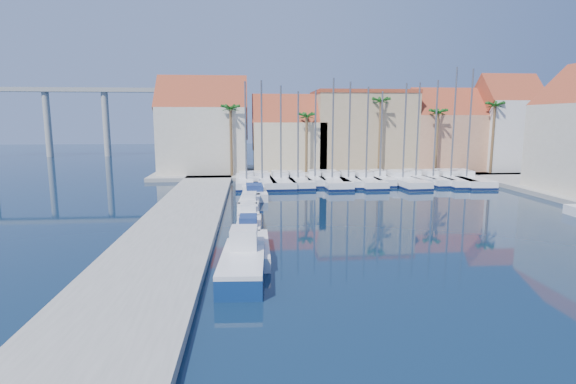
% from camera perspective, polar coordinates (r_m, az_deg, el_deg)
% --- Properties ---
extents(ground, '(260.00, 260.00, 0.00)m').
position_cam_1_polar(ground, '(19.85, 6.29, -14.56)').
color(ground, black).
rests_on(ground, ground).
extents(quay_west, '(6.00, 77.00, 0.50)m').
position_cam_1_polar(quay_west, '(32.68, -14.27, -4.73)').
color(quay_west, gray).
rests_on(quay_west, ground).
extents(shore_north, '(54.00, 16.00, 0.50)m').
position_cam_1_polar(shore_north, '(67.64, 6.74, 2.64)').
color(shore_north, gray).
rests_on(shore_north, ground).
extents(fishing_boat, '(2.48, 6.57, 2.26)m').
position_cam_1_polar(fishing_boat, '(23.44, -5.75, -8.79)').
color(fishing_boat, navy).
rests_on(fishing_boat, ground).
extents(motorboat_west_0, '(2.08, 6.32, 1.40)m').
position_cam_1_polar(motorboat_west_0, '(26.62, -4.64, -7.10)').
color(motorboat_west_0, white).
rests_on(motorboat_west_0, ground).
extents(motorboat_west_1, '(1.89, 5.35, 1.40)m').
position_cam_1_polar(motorboat_west_1, '(31.71, -5.02, -4.42)').
color(motorboat_west_1, white).
rests_on(motorboat_west_1, ground).
extents(motorboat_west_2, '(1.84, 5.43, 1.40)m').
position_cam_1_polar(motorboat_west_2, '(36.63, -5.13, -2.56)').
color(motorboat_west_2, white).
rests_on(motorboat_west_2, ground).
extents(motorboat_west_3, '(2.11, 5.68, 1.40)m').
position_cam_1_polar(motorboat_west_3, '(41.30, -4.90, -1.20)').
color(motorboat_west_3, white).
rests_on(motorboat_west_3, ground).
extents(motorboat_west_4, '(2.60, 7.42, 1.40)m').
position_cam_1_polar(motorboat_west_4, '(46.69, -4.31, 0.03)').
color(motorboat_west_4, white).
rests_on(motorboat_west_4, ground).
extents(motorboat_west_5, '(1.81, 5.59, 1.40)m').
position_cam_1_polar(motorboat_west_5, '(52.24, -4.42, 1.01)').
color(motorboat_west_5, white).
rests_on(motorboat_west_5, ground).
extents(motorboat_west_6, '(2.63, 6.42, 1.40)m').
position_cam_1_polar(motorboat_west_6, '(56.37, -4.77, 1.62)').
color(motorboat_west_6, white).
rests_on(motorboat_west_6, ground).
extents(sailboat_0, '(2.81, 9.77, 12.23)m').
position_cam_1_polar(sailboat_0, '(54.02, -5.31, 1.36)').
color(sailboat_0, white).
rests_on(sailboat_0, ground).
extents(sailboat_1, '(3.29, 10.17, 12.37)m').
position_cam_1_polar(sailboat_1, '(54.19, -3.35, 1.40)').
color(sailboat_1, white).
rests_on(sailboat_1, ground).
extents(sailboat_2, '(3.07, 10.48, 11.81)m').
position_cam_1_polar(sailboat_2, '(54.54, -0.96, 1.46)').
color(sailboat_2, white).
rests_on(sailboat_2, ground).
extents(sailboat_3, '(3.27, 9.94, 11.16)m').
position_cam_1_polar(sailboat_3, '(54.66, 1.17, 1.47)').
color(sailboat_3, white).
rests_on(sailboat_3, ground).
extents(sailboat_4, '(2.63, 8.24, 11.43)m').
position_cam_1_polar(sailboat_4, '(55.80, 3.39, 1.65)').
color(sailboat_4, white).
rests_on(sailboat_4, ground).
extents(sailboat_5, '(3.37, 11.39, 12.71)m').
position_cam_1_polar(sailboat_5, '(55.19, 5.46, 1.51)').
color(sailboat_5, white).
rests_on(sailboat_5, ground).
extents(sailboat_6, '(3.01, 9.10, 12.30)m').
position_cam_1_polar(sailboat_6, '(55.54, 7.59, 1.55)').
color(sailboat_6, white).
rests_on(sailboat_6, ground).
extents(sailboat_7, '(3.09, 10.42, 11.70)m').
position_cam_1_polar(sailboat_7, '(55.61, 9.69, 1.48)').
color(sailboat_7, white).
rests_on(sailboat_7, ground).
extents(sailboat_8, '(2.74, 8.81, 11.26)m').
position_cam_1_polar(sailboat_8, '(57.31, 11.46, 1.67)').
color(sailboat_8, white).
rests_on(sailboat_8, ground).
extents(sailboat_9, '(3.92, 11.43, 12.14)m').
position_cam_1_polar(sailboat_9, '(56.85, 14.08, 1.49)').
color(sailboat_9, white).
rests_on(sailboat_9, ground).
extents(sailboat_10, '(2.78, 8.46, 12.34)m').
position_cam_1_polar(sailboat_10, '(58.81, 15.71, 1.72)').
color(sailboat_10, white).
rests_on(sailboat_10, ground).
extents(sailboat_11, '(2.59, 8.80, 12.58)m').
position_cam_1_polar(sailboat_11, '(58.89, 17.73, 1.63)').
color(sailboat_11, white).
rests_on(sailboat_11, ground).
extents(sailboat_12, '(3.40, 11.02, 14.09)m').
position_cam_1_polar(sailboat_12, '(59.62, 19.72, 1.60)').
color(sailboat_12, white).
rests_on(sailboat_12, ground).
extents(sailboat_13, '(3.83, 11.80, 13.88)m').
position_cam_1_polar(sailboat_13, '(60.24, 21.45, 1.56)').
color(sailboat_13, white).
rests_on(sailboat_13, ground).
extents(building_0, '(12.30, 9.00, 13.50)m').
position_cam_1_polar(building_0, '(65.12, -10.64, 7.83)').
color(building_0, beige).
rests_on(building_0, shore_north).
extents(building_1, '(10.30, 8.00, 11.00)m').
position_cam_1_polar(building_1, '(65.09, 0.04, 6.91)').
color(building_1, beige).
rests_on(building_1, shore_north).
extents(building_2, '(14.20, 10.20, 11.50)m').
position_cam_1_polar(building_2, '(67.89, 9.34, 7.70)').
color(building_2, tan).
rests_on(building_2, shore_north).
extents(building_3, '(10.30, 8.00, 12.00)m').
position_cam_1_polar(building_3, '(70.88, 19.05, 7.05)').
color(building_3, tan).
rests_on(building_3, shore_north).
extents(building_4, '(8.30, 8.00, 14.00)m').
position_cam_1_polar(building_4, '(74.08, 25.84, 7.57)').
color(building_4, white).
rests_on(building_4, shore_north).
extents(palm_0, '(2.60, 2.60, 10.15)m').
position_cam_1_polar(palm_0, '(59.85, -7.31, 10.25)').
color(palm_0, brown).
rests_on(palm_0, shore_north).
extents(palm_1, '(2.60, 2.60, 9.15)m').
position_cam_1_polar(palm_1, '(60.28, 2.38, 9.41)').
color(palm_1, brown).
rests_on(palm_1, shore_north).
extents(palm_2, '(2.60, 2.60, 11.15)m').
position_cam_1_polar(palm_2, '(62.37, 11.71, 10.95)').
color(palm_2, brown).
rests_on(palm_2, shore_north).
extents(palm_3, '(2.60, 2.60, 9.65)m').
position_cam_1_polar(palm_3, '(65.06, 18.53, 9.35)').
color(palm_3, brown).
rests_on(palm_3, shore_north).
extents(palm_4, '(2.60, 2.60, 10.65)m').
position_cam_1_polar(palm_4, '(68.63, 24.80, 9.74)').
color(palm_4, brown).
rests_on(palm_4, shore_north).
extents(viaduct, '(48.00, 2.20, 14.45)m').
position_cam_1_polar(viaduct, '(105.91, -24.86, 9.66)').
color(viaduct, '#9E9E99').
rests_on(viaduct, ground).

